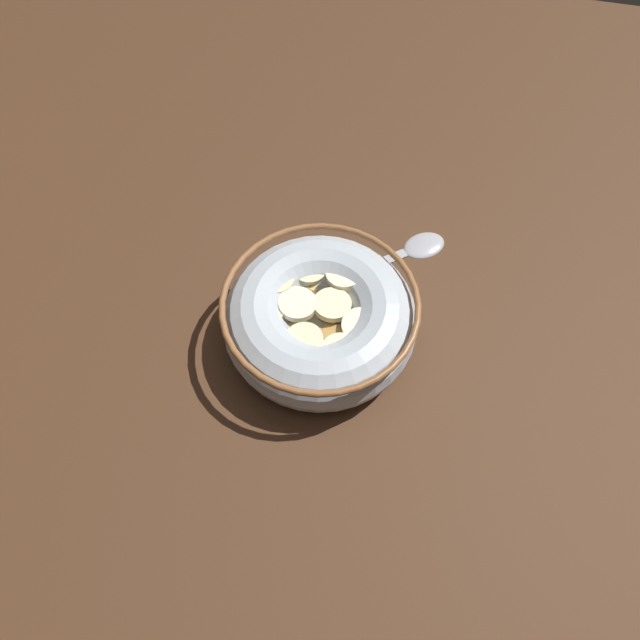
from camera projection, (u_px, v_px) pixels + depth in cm
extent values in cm
cube|color=#472B19|center=(320.00, 341.00, 62.13)|extent=(118.87, 118.87, 2.00)
cylinder|color=#B2BCC6|center=(320.00, 334.00, 61.01)|extent=(9.78, 9.78, 0.60)
torus|color=#B2BCC6|center=(320.00, 320.00, 58.61)|extent=(17.78, 17.78, 6.15)
torus|color=brown|center=(320.00, 304.00, 56.21)|extent=(17.85, 17.85, 0.60)
cylinder|color=white|center=(320.00, 318.00, 58.43)|extent=(14.09, 14.09, 0.40)
cube|color=tan|center=(264.00, 328.00, 57.08)|extent=(2.36, 2.35, 0.88)
cube|color=#AD7F42|center=(367.00, 289.00, 59.48)|extent=(2.29, 2.27, 0.83)
cube|color=#B78947|center=(278.00, 281.00, 59.81)|extent=(2.39, 2.38, 0.94)
cube|color=tan|center=(276.00, 302.00, 58.46)|extent=(2.38, 2.38, 0.91)
cube|color=tan|center=(342.00, 301.00, 58.58)|extent=(2.39, 2.39, 0.96)
cube|color=tan|center=(294.00, 322.00, 57.56)|extent=(1.71, 1.80, 0.97)
cube|color=#AD7F42|center=(365.00, 303.00, 58.54)|extent=(2.27, 2.26, 0.81)
cube|color=tan|center=(293.00, 290.00, 59.32)|extent=(1.71, 1.75, 0.84)
cube|color=tan|center=(289.00, 354.00, 55.80)|extent=(2.32, 2.33, 0.84)
cube|color=#AD7F42|center=(310.00, 336.00, 56.95)|extent=(2.02, 1.95, 0.94)
cube|color=tan|center=(310.00, 283.00, 59.56)|extent=(2.07, 2.09, 0.81)
cube|color=tan|center=(289.00, 338.00, 56.51)|extent=(1.99, 1.95, 0.85)
cube|color=#AD7F42|center=(342.00, 266.00, 60.68)|extent=(1.73, 1.67, 0.90)
cube|color=#AD7F42|center=(332.00, 334.00, 56.86)|extent=(1.72, 1.67, 0.85)
cube|color=#AD7F42|center=(346.00, 361.00, 55.51)|extent=(2.21, 2.25, 0.98)
cube|color=#B78947|center=(328.00, 310.00, 58.28)|extent=(1.99, 2.00, 0.77)
cube|color=#AD7F42|center=(295.00, 272.00, 60.37)|extent=(1.84, 1.87, 0.81)
cylinder|color=#F9EFC6|center=(344.00, 274.00, 58.79)|extent=(3.52, 3.55, 1.09)
cylinder|color=#F9EFC6|center=(361.00, 326.00, 56.26)|extent=(4.59, 4.60, 1.01)
cylinder|color=#F4EABC|center=(304.00, 341.00, 55.17)|extent=(4.81, 4.79, 1.10)
cylinder|color=beige|center=(265.00, 312.00, 56.93)|extent=(4.92, 4.90, 0.93)
cylinder|color=beige|center=(275.00, 280.00, 58.38)|extent=(4.51, 4.54, 1.08)
cylinder|color=#F9EFC6|center=(298.00, 304.00, 57.13)|extent=(3.79, 3.80, 0.88)
cylinder|color=beige|center=(341.00, 352.00, 54.79)|extent=(4.64, 4.62, 1.09)
cylinder|color=beige|center=(309.00, 267.00, 59.21)|extent=(4.17, 4.16, 1.33)
cylinder|color=beige|center=(332.00, 305.00, 57.26)|extent=(4.91, 4.93, 1.04)
ellipsoid|color=#A5A5AD|center=(425.00, 243.00, 66.33)|extent=(5.46, 5.24, 0.80)
cube|color=#A5A5AD|center=(352.00, 274.00, 64.66)|extent=(10.42, 8.52, 0.36)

